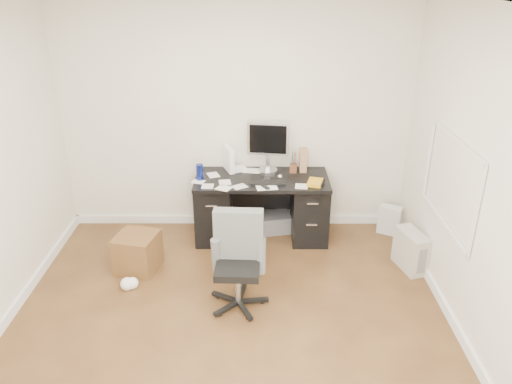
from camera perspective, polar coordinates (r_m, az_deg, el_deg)
ground at (r=4.58m, az=-3.10°, el=-15.29°), size 4.00×4.00×0.00m
room_shell at (r=3.77m, az=-3.16°, el=4.76°), size 4.02×4.02×2.71m
desk at (r=5.75m, az=0.65°, el=-1.60°), size 1.50×0.70×0.75m
loose_papers at (r=5.56m, az=-1.39°, el=1.43°), size 1.10×0.60×0.00m
lcd_monitor at (r=5.69m, az=1.39°, el=5.19°), size 0.51×0.33×0.60m
keyboard at (r=5.46m, az=1.35°, el=1.11°), size 0.38×0.14×0.02m
computer_mouse at (r=5.57m, az=2.75°, el=1.75°), size 0.07×0.07×0.06m
travel_mug at (r=5.57m, az=-6.45°, el=2.28°), size 0.08×0.08×0.18m
white_binder at (r=5.76m, az=-3.14°, el=3.78°), size 0.20×0.27×0.29m
magazine_file at (r=5.82m, az=5.40°, el=3.69°), size 0.11×0.22×0.25m
pen_cup at (r=5.74m, az=4.31°, el=3.40°), size 0.11×0.11×0.24m
yellow_book at (r=5.48m, az=6.83°, el=1.09°), size 0.22×0.25×0.04m
paper_remote at (r=5.36m, az=1.23°, el=0.62°), size 0.25×0.21×0.02m
office_chair at (r=4.58m, az=-2.11°, el=-8.12°), size 0.55×0.55×0.93m
pc_tower at (r=5.49m, az=17.27°, el=-6.41°), size 0.30×0.46×0.42m
shopping_bag at (r=6.13m, az=15.02°, el=-3.11°), size 0.32×0.29×0.35m
wicker_basket at (r=5.38m, az=-13.39°, el=-6.71°), size 0.48×0.48×0.40m
desk_printer at (r=6.02m, az=2.19°, el=-3.49°), size 0.41×0.36×0.21m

